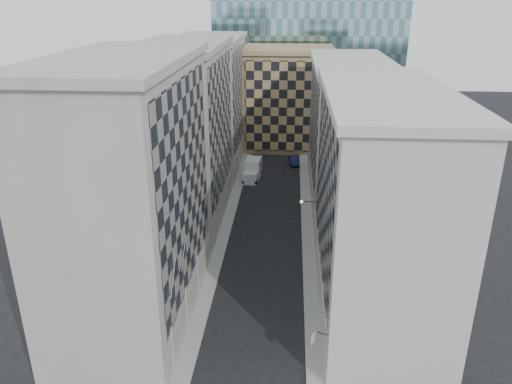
% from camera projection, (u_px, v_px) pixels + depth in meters
% --- Properties ---
extents(sidewalk_west, '(1.50, 100.00, 0.15)m').
position_uv_depth(sidewalk_west, '(227.00, 225.00, 64.99)').
color(sidewalk_west, gray).
rests_on(sidewalk_west, ground).
extents(sidewalk_east, '(1.50, 100.00, 0.15)m').
position_uv_depth(sidewalk_east, '(307.00, 227.00, 64.30)').
color(sidewalk_east, gray).
rests_on(sidewalk_east, ground).
extents(bldg_left_a, '(10.80, 22.80, 23.70)m').
position_uv_depth(bldg_left_a, '(132.00, 195.00, 43.40)').
color(bldg_left_a, gray).
rests_on(bldg_left_a, ground).
extents(bldg_left_b, '(10.80, 22.80, 22.70)m').
position_uv_depth(bldg_left_b, '(184.00, 134.00, 63.96)').
color(bldg_left_b, '#9C9B91').
rests_on(bldg_left_b, ground).
extents(bldg_left_c, '(10.80, 22.80, 21.70)m').
position_uv_depth(bldg_left_c, '(211.00, 103.00, 84.51)').
color(bldg_left_c, gray).
rests_on(bldg_left_c, ground).
extents(bldg_right_a, '(10.80, 26.80, 20.70)m').
position_uv_depth(bldg_right_a, '(376.00, 200.00, 46.23)').
color(bldg_right_a, beige).
rests_on(bldg_right_a, ground).
extents(bldg_right_b, '(10.80, 28.80, 19.70)m').
position_uv_depth(bldg_right_b, '(347.00, 131.00, 71.40)').
color(bldg_right_b, beige).
rests_on(bldg_right_b, ground).
extents(tan_block, '(16.80, 14.80, 18.80)m').
position_uv_depth(tan_block, '(288.00, 97.00, 96.12)').
color(tan_block, '#A08755').
rests_on(tan_block, ground).
extents(flagpoles_left, '(0.10, 6.33, 2.33)m').
position_uv_depth(flagpoles_left, '(179.00, 265.00, 39.87)').
color(flagpoles_left, gray).
rests_on(flagpoles_left, ground).
extents(bracket_lamp, '(1.98, 0.36, 0.36)m').
position_uv_depth(bracket_lamp, '(303.00, 202.00, 56.52)').
color(bracket_lamp, black).
rests_on(bracket_lamp, ground).
extents(box_truck, '(2.89, 5.94, 3.15)m').
position_uv_depth(box_truck, '(253.00, 171.00, 80.85)').
color(box_truck, silver).
rests_on(box_truck, ground).
extents(dark_car, '(1.94, 4.45, 1.42)m').
position_uv_depth(dark_car, '(294.00, 160.00, 87.92)').
color(dark_car, '#10183B').
rests_on(dark_car, ground).
extents(shop_sign, '(1.31, 0.75, 0.87)m').
position_uv_depth(shop_sign, '(314.00, 338.00, 37.92)').
color(shop_sign, black).
rests_on(shop_sign, ground).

